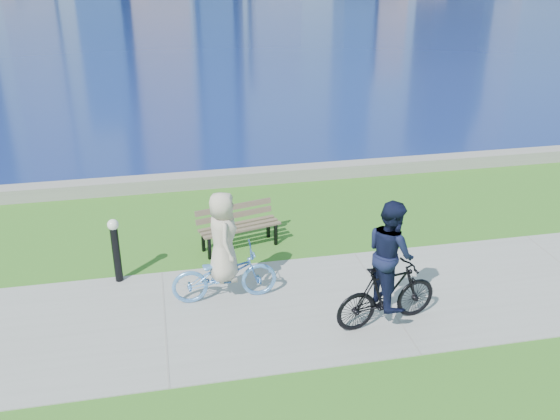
{
  "coord_description": "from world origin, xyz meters",
  "views": [
    {
      "loc": [
        -3.86,
        -9.28,
        6.25
      ],
      "look_at": [
        -1.57,
        1.89,
        1.1
      ],
      "focal_mm": 40.0,
      "sensor_mm": 36.0,
      "label": 1
    }
  ],
  "objects_px": {
    "cyclist_woman": "(224,261)",
    "cyclist_man": "(389,274)",
    "park_bench": "(238,223)",
    "bollard_lamp": "(116,247)"
  },
  "relations": [
    {
      "from": "cyclist_woman",
      "to": "cyclist_man",
      "type": "relative_size",
      "value": 0.92
    },
    {
      "from": "park_bench",
      "to": "bollard_lamp",
      "type": "height_order",
      "value": "bollard_lamp"
    },
    {
      "from": "cyclist_woman",
      "to": "cyclist_man",
      "type": "distance_m",
      "value": 2.94
    },
    {
      "from": "bollard_lamp",
      "to": "cyclist_man",
      "type": "height_order",
      "value": "cyclist_man"
    },
    {
      "from": "bollard_lamp",
      "to": "cyclist_woman",
      "type": "relative_size",
      "value": 0.63
    },
    {
      "from": "park_bench",
      "to": "cyclist_woman",
      "type": "height_order",
      "value": "cyclist_woman"
    },
    {
      "from": "park_bench",
      "to": "bollard_lamp",
      "type": "xyz_separation_m",
      "value": [
        -2.47,
        -1.0,
        0.21
      ]
    },
    {
      "from": "park_bench",
      "to": "bollard_lamp",
      "type": "bearing_deg",
      "value": -171.89
    },
    {
      "from": "park_bench",
      "to": "cyclist_man",
      "type": "xyz_separation_m",
      "value": [
        2.08,
        -3.39,
        0.44
      ]
    },
    {
      "from": "bollard_lamp",
      "to": "cyclist_woman",
      "type": "distance_m",
      "value": 2.2
    }
  ]
}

